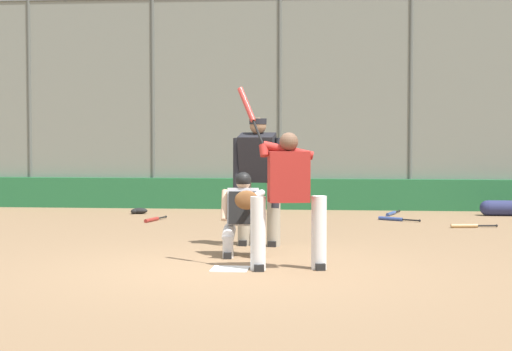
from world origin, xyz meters
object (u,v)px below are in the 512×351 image
object	(u,v)px
umpire_home	(258,177)
equipment_bag_dugout_side	(512,208)
spare_bat_by_padding	(153,219)
spare_bat_near_backstop	(394,219)
fielding_glove_on_dirt	(139,211)
catcher_behind_plate	(243,213)
spare_bat_first_base_side	(468,226)
batter_at_plate	(288,195)
spare_bat_third_base_side	(392,213)

from	to	relation	value
umpire_home	equipment_bag_dugout_side	distance (m)	6.65
spare_bat_by_padding	spare_bat_near_backstop	bearing A→B (deg)	110.14
spare_bat_near_backstop	fielding_glove_on_dirt	xyz separation A→B (m)	(4.93, -0.86, 0.02)
catcher_behind_plate	spare_bat_first_base_side	distance (m)	5.03
spare_bat_by_padding	equipment_bag_dugout_side	xyz separation A→B (m)	(-6.66, -1.69, 0.12)
fielding_glove_on_dirt	umpire_home	bearing A→B (deg)	121.67
batter_at_plate	spare_bat_first_base_side	bearing A→B (deg)	-132.31
fielding_glove_on_dirt	batter_at_plate	bearing A→B (deg)	116.94
batter_at_plate	spare_bat_near_backstop	bearing A→B (deg)	-117.37
fielding_glove_on_dirt	equipment_bag_dugout_side	world-z (taller)	equipment_bag_dugout_side
spare_bat_by_padding	spare_bat_first_base_side	distance (m)	5.53
batter_at_plate	equipment_bag_dugout_side	size ratio (longest dim) A/B	1.73
spare_bat_near_backstop	fielding_glove_on_dirt	size ratio (longest dim) A/B	2.27
spare_bat_near_backstop	spare_bat_by_padding	distance (m)	4.37
spare_bat_first_base_side	batter_at_plate	bearing A→B (deg)	50.75
spare_bat_third_base_side	spare_bat_near_backstop	bearing A→B (deg)	16.76
spare_bat_first_base_side	spare_bat_by_padding	bearing A→B (deg)	-14.55
batter_at_plate	spare_bat_near_backstop	distance (m)	6.02
spare_bat_near_backstop	fielding_glove_on_dirt	world-z (taller)	fielding_glove_on_dirt
spare_bat_near_backstop	umpire_home	bearing A→B (deg)	91.06
batter_at_plate	umpire_home	size ratio (longest dim) A/B	1.18
spare_bat_near_backstop	spare_bat_by_padding	size ratio (longest dim) A/B	0.86
spare_bat_near_backstop	spare_bat_first_base_side	distance (m)	1.57
spare_bat_by_padding	batter_at_plate	bearing A→B (deg)	41.18
umpire_home	equipment_bag_dugout_side	xyz separation A→B (m)	(-4.45, -4.88, -0.83)
batter_at_plate	spare_bat_near_backstop	size ratio (longest dim) A/B	2.90
spare_bat_near_backstop	equipment_bag_dugout_side	distance (m)	2.61
catcher_behind_plate	fielding_glove_on_dirt	world-z (taller)	catcher_behind_plate
spare_bat_first_base_side	umpire_home	bearing A→B (deg)	29.95
spare_bat_near_backstop	equipment_bag_dugout_side	bearing A→B (deg)	-122.47
spare_bat_first_base_side	spare_bat_third_base_side	bearing A→B (deg)	-71.22
batter_at_plate	spare_bat_third_base_side	bearing A→B (deg)	-115.23
spare_bat_near_backstop	spare_bat_by_padding	world-z (taller)	same
batter_at_plate	fielding_glove_on_dirt	bearing A→B (deg)	-75.15
spare_bat_near_backstop	spare_bat_first_base_side	size ratio (longest dim) A/B	0.92
catcher_behind_plate	spare_bat_by_padding	size ratio (longest dim) A/B	1.27
batter_at_plate	spare_bat_first_base_side	world-z (taller)	batter_at_plate
umpire_home	spare_bat_near_backstop	bearing A→B (deg)	-112.38
umpire_home	spare_bat_first_base_side	xyz separation A→B (m)	(-3.29, -2.66, -0.94)
spare_bat_third_base_side	fielding_glove_on_dirt	world-z (taller)	fielding_glove_on_dirt
spare_bat_near_backstop	spare_bat_third_base_side	world-z (taller)	same
spare_bat_third_base_side	batter_at_plate	bearing A→B (deg)	5.19
spare_bat_first_base_side	equipment_bag_dugout_side	distance (m)	2.51
catcher_behind_plate	spare_bat_near_backstop	xyz separation A→B (m)	(-2.21, -4.74, -0.53)
catcher_behind_plate	equipment_bag_dugout_side	world-z (taller)	catcher_behind_plate
batter_at_plate	catcher_behind_plate	world-z (taller)	batter_at_plate
catcher_behind_plate	spare_bat_first_base_side	world-z (taller)	catcher_behind_plate
batter_at_plate	equipment_bag_dugout_side	xyz separation A→B (m)	(-3.90, -6.93, -0.72)
batter_at_plate	spare_bat_third_base_side	distance (m)	7.10
spare_bat_by_padding	spare_bat_third_base_side	xyz separation A→B (m)	(-4.37, -1.63, 0.00)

